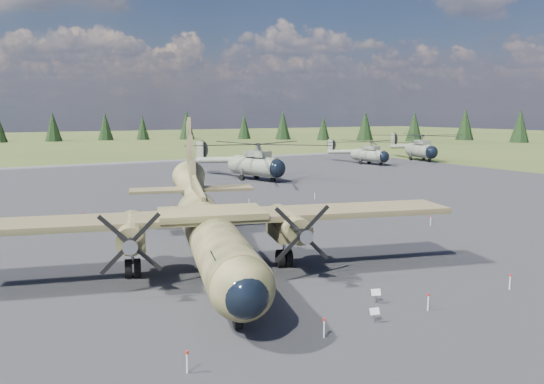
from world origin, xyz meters
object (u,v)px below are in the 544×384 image
transport_plane (209,225)px  helicopter_mid (369,148)px  helicopter_near (255,154)px  helicopter_far (421,142)px

transport_plane → helicopter_mid: (50.85, 45.28, 0.29)m
helicopter_near → helicopter_far: (42.21, 10.57, -0.05)m
helicopter_near → helicopter_far: 43.52m
helicopter_mid → helicopter_far: helicopter_far is taller
helicopter_mid → helicopter_far: (13.64, 0.83, 0.58)m
transport_plane → helicopter_far: transport_plane is taller
helicopter_near → helicopter_mid: size_ratio=1.24×
helicopter_mid → helicopter_far: bearing=-5.5°
helicopter_mid → transport_plane: bearing=-147.3°
helicopter_near → helicopter_mid: 30.19m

